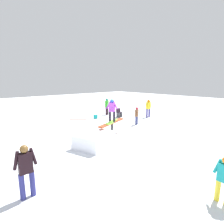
{
  "coord_description": "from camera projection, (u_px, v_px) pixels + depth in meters",
  "views": [
    {
      "loc": [
        -6.82,
        -7.51,
        3.38
      ],
      "look_at": [
        0.0,
        0.0,
        1.52
      ],
      "focal_mm": 28.0,
      "sensor_mm": 36.0,
      "label": 1
    }
  ],
  "objects": [
    {
      "name": "bystander_yellow",
      "position": [
        148.0,
        107.0,
        15.92
      ],
      "size": [
        0.7,
        0.28,
        1.63
      ],
      "rotation": [
        0.0,
        0.0,
        2.98
      ],
      "color": "#3C367F",
      "rests_on": "ground"
    },
    {
      "name": "bystander_teal",
      "position": [
        224.0,
        178.0,
        4.75
      ],
      "size": [
        0.24,
        0.62,
        1.37
      ],
      "rotation": [
        0.0,
        0.0,
        4.56
      ],
      "color": "yellow",
      "rests_on": "ground"
    },
    {
      "name": "bystander_green",
      "position": [
        107.0,
        106.0,
        16.93
      ],
      "size": [
        0.68,
        0.39,
        1.63
      ],
      "rotation": [
        0.0,
        0.0,
        0.45
      ],
      "color": "black",
      "rests_on": "ground"
    },
    {
      "name": "loose_snowboard_coral",
      "position": [
        78.0,
        119.0,
        15.13
      ],
      "size": [
        1.33,
        1.13,
        0.02
      ],
      "primitive_type": "cube",
      "rotation": [
        0.0,
        0.0,
        2.48
      ],
      "color": "#E56A60",
      "rests_on": "ground"
    },
    {
      "name": "snow_kicker_ramp",
      "position": [
        94.0,
        140.0,
        8.95
      ],
      "size": [
        2.17,
        1.98,
        0.72
      ],
      "primitive_type": "cube",
      "rotation": [
        0.0,
        0.0,
        0.31
      ],
      "color": "white",
      "rests_on": "ground"
    },
    {
      "name": "bystander_black",
      "position": [
        26.0,
        169.0,
        4.95
      ],
      "size": [
        0.65,
        0.24,
        1.61
      ],
      "rotation": [
        0.0,
        0.0,
        6.23
      ],
      "color": "navy",
      "rests_on": "ground"
    },
    {
      "name": "bystander_brown",
      "position": [
        137.0,
        115.0,
        13.26
      ],
      "size": [
        0.58,
        0.29,
        1.36
      ],
      "rotation": [
        0.0,
        0.0,
        3.52
      ],
      "color": "navy",
      "rests_on": "ground"
    },
    {
      "name": "backpack_on_snow",
      "position": [
        96.0,
        117.0,
        15.46
      ],
      "size": [
        0.34,
        0.28,
        0.34
      ],
      "primitive_type": "cube",
      "rotation": [
        0.0,
        0.0,
        6.05
      ],
      "color": "teal",
      "rests_on": "ground"
    },
    {
      "name": "main_rider_on_rail",
      "position": [
        112.0,
        111.0,
        10.3
      ],
      "size": [
        1.44,
        0.99,
        1.37
      ],
      "rotation": [
        0.0,
        0.0,
        0.52
      ],
      "color": "#7FDD36",
      "rests_on": "rail_feature"
    },
    {
      "name": "rail_feature",
      "position": [
        112.0,
        124.0,
        10.45
      ],
      "size": [
        2.52,
        1.05,
        0.92
      ],
      "rotation": [
        0.0,
        0.0,
        0.31
      ],
      "color": "black",
      "rests_on": "ground"
    },
    {
      "name": "ground_plane",
      "position": [
        112.0,
        137.0,
        10.59
      ],
      "size": [
        60.0,
        60.0,
        0.0
      ],
      "primitive_type": "plane",
      "color": "white"
    },
    {
      "name": "folding_chair",
      "position": [
        119.0,
        113.0,
        15.97
      ],
      "size": [
        0.55,
        0.55,
        0.88
      ],
      "rotation": [
        0.0,
        0.0,
        1.86
      ],
      "color": "#3F3F44",
      "rests_on": "ground"
    }
  ]
}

